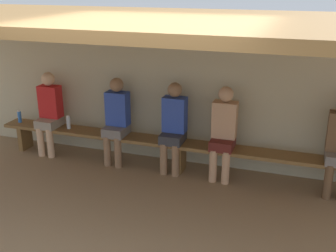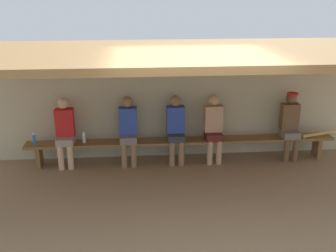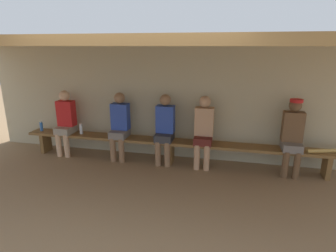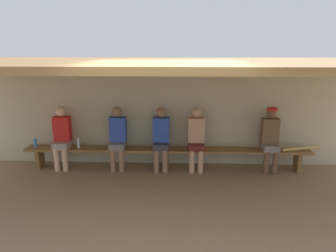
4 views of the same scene
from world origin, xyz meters
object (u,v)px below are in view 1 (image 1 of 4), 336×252
at_px(player_shirtless_tan, 49,110).
at_px(water_bottle_green, 68,122).
at_px(player_in_red, 173,124).
at_px(player_near_post, 116,118).
at_px(player_in_blue, 224,130).
at_px(bench, 181,147).
at_px(water_bottle_blue, 20,117).

distance_m(player_shirtless_tan, water_bottle_green, 0.38).
relative_size(player_in_red, player_shirtless_tan, 1.00).
xyz_separation_m(player_in_red, player_shirtless_tan, (-2.10, 0.00, 0.00)).
height_order(player_near_post, player_in_blue, same).
bearing_deg(player_shirtless_tan, player_near_post, 0.00).
distance_m(bench, player_in_red, 0.36).
distance_m(player_near_post, player_shirtless_tan, 1.19).
height_order(player_in_blue, water_bottle_green, player_in_blue).
bearing_deg(player_near_post, water_bottle_blue, 179.91).
relative_size(player_in_red, player_in_blue, 1.00).
bearing_deg(player_in_blue, player_in_red, 180.00).
relative_size(player_shirtless_tan, player_in_blue, 1.00).
bearing_deg(player_near_post, player_in_red, 0.00).
height_order(player_in_blue, water_bottle_blue, player_in_blue).
xyz_separation_m(bench, water_bottle_green, (-1.88, -0.00, 0.17)).
height_order(bench, water_bottle_blue, water_bottle_blue).
bearing_deg(bench, player_in_blue, 0.29).
height_order(player_shirtless_tan, water_bottle_green, player_shirtless_tan).
distance_m(player_in_blue, water_bottle_green, 2.50).
bearing_deg(player_shirtless_tan, bench, -0.08).
bearing_deg(player_in_red, water_bottle_blue, 179.94).
distance_m(player_in_red, water_bottle_blue, 2.70).
bearing_deg(bench, water_bottle_green, -179.94).
height_order(bench, player_near_post, player_near_post).
xyz_separation_m(water_bottle_green, water_bottle_blue, (-0.93, 0.01, -0.00)).
relative_size(player_shirtless_tan, water_bottle_blue, 6.37).
height_order(bench, player_in_red, player_in_red).
bearing_deg(player_shirtless_tan, player_in_blue, 0.00).
height_order(player_in_red, player_shirtless_tan, same).
relative_size(player_in_red, water_bottle_green, 6.19).
distance_m(player_near_post, water_bottle_blue, 1.79).
relative_size(player_in_red, water_bottle_blue, 6.37).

